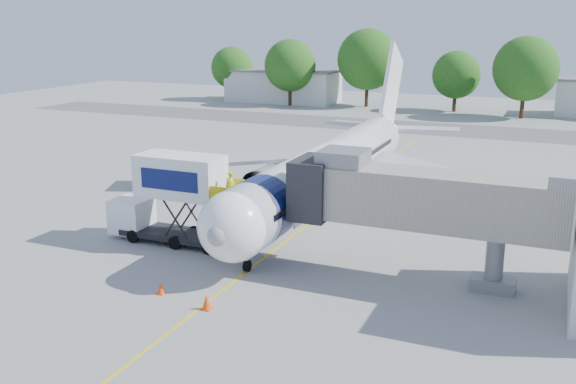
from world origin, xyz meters
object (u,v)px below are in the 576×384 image
at_px(catering_hiloader, 172,199).
at_px(ground_tug, 140,336).
at_px(aircraft, 331,167).
at_px(jet_bridge, 407,198).

bearing_deg(catering_hiloader, ground_tug, -63.03).
bearing_deg(aircraft, jet_bridge, -54.30).
bearing_deg(catering_hiloader, aircraft, 60.60).
xyz_separation_m(jet_bridge, ground_tug, (-8.18, -11.95, -3.68)).
relative_size(aircraft, jet_bridge, 2.71).
height_order(catering_hiloader, ground_tug, catering_hiloader).
bearing_deg(jet_bridge, ground_tug, -124.39).
bearing_deg(jet_bridge, aircraft, 125.70).
relative_size(aircraft, ground_tug, 11.72).
relative_size(jet_bridge, ground_tug, 4.32).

